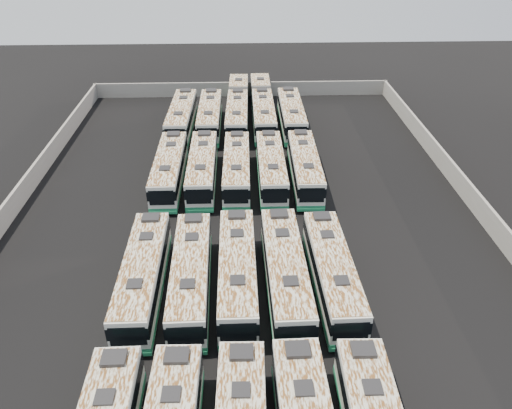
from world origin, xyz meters
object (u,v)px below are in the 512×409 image
(bus_midfront_left, at_px, (191,275))
(bus_midfront_center, at_px, (238,272))
(bus_back_left, at_px, (210,117))
(bus_midfront_far_right, at_px, (332,273))
(bus_back_right, at_px, (262,106))
(bus_back_far_right, at_px, (291,115))
(bus_midback_center, at_px, (237,168))
(bus_back_far_left, at_px, (182,117))
(bus_midfront_far_left, at_px, (143,275))
(bus_midfront_right, at_px, (285,273))
(bus_back_center, at_px, (238,107))
(bus_midback_right, at_px, (271,168))
(bus_midback_left, at_px, (202,168))
(bus_midback_far_left, at_px, (169,169))
(bus_midback_far_right, at_px, (305,167))

(bus_midfront_left, relative_size, bus_midfront_center, 0.99)
(bus_back_left, bearing_deg, bus_midfront_far_right, -71.38)
(bus_back_right, relative_size, bus_back_far_right, 1.52)
(bus_midback_center, xyz_separation_m, bus_back_far_left, (-7.13, 14.69, 0.08))
(bus_midback_center, bearing_deg, bus_back_left, 103.96)
(bus_midfront_far_left, relative_size, bus_midfront_center, 1.00)
(bus_midfront_right, bearing_deg, bus_back_right, 89.01)
(bus_midfront_center, distance_m, bus_midback_center, 17.25)
(bus_midfront_far_right, relative_size, bus_back_center, 0.64)
(bus_back_center, relative_size, bus_back_right, 1.00)
(bus_back_left, bearing_deg, bus_midfront_center, -83.48)
(bus_back_right, xyz_separation_m, bus_back_far_right, (3.65, -3.59, 0.05))
(bus_midfront_center, bearing_deg, bus_midback_center, 89.83)
(bus_midback_right, xyz_separation_m, bus_back_far_left, (-10.77, 14.68, 0.07))
(bus_midfront_right, bearing_deg, bus_midback_left, 111.31)
(bus_midfront_center, xyz_separation_m, bus_midfront_far_right, (7.22, -0.27, -0.04))
(bus_midfront_left, distance_m, bus_midfront_far_right, 10.73)
(bus_midback_far_left, bearing_deg, bus_back_far_right, 45.83)
(bus_midback_far_left, xyz_separation_m, bus_midback_center, (7.10, -0.03, -0.03))
(bus_midfront_far_left, distance_m, bus_midfront_far_right, 14.33)
(bus_midfront_right, bearing_deg, bus_midfront_center, 174.78)
(bus_midback_left, distance_m, bus_back_center, 18.53)
(bus_midback_right, bearing_deg, bus_midfront_far_right, -78.29)
(bus_midfront_far_left, distance_m, bus_midback_far_right, 22.53)
(bus_midfront_right, height_order, bus_midback_center, bus_midfront_right)
(bus_midback_far_left, xyz_separation_m, bus_midback_far_right, (14.33, -0.02, -0.01))
(bus_midfront_center, xyz_separation_m, bus_midback_far_left, (-7.11, 17.28, -0.02))
(bus_midback_right, height_order, bus_back_far_left, bus_back_far_left)
(bus_midback_right, relative_size, bus_back_center, 0.64)
(bus_midfront_right, distance_m, bus_midback_far_right, 17.89)
(bus_back_left, height_order, bus_back_right, bus_back_left)
(bus_midfront_right, xyz_separation_m, bus_midback_far_right, (3.58, 17.52, -0.07))
(bus_midfront_far_right, xyz_separation_m, bus_back_far_right, (0.00, 32.38, 0.07))
(bus_midfront_right, distance_m, bus_midback_left, 19.08)
(bus_midback_left, bearing_deg, bus_back_left, 89.33)
(bus_midback_center, relative_size, bus_back_far_left, 0.96)
(bus_midback_far_right, relative_size, bus_back_center, 0.64)
(bus_midfront_left, xyz_separation_m, bus_back_left, (0.02, 32.31, 0.03))
(bus_midback_center, distance_m, bus_back_left, 15.21)
(bus_midfront_far_left, distance_m, bus_midback_center, 18.77)
(bus_back_far_right, bearing_deg, bus_midback_far_right, -89.65)
(bus_back_center, bearing_deg, bus_midback_far_left, -110.28)
(bus_midfront_center, bearing_deg, bus_midfront_right, -4.35)
(bus_midfront_right, xyz_separation_m, bus_back_center, (-3.46, 35.77, -0.07))
(bus_midfront_center, relative_size, bus_midback_left, 1.01)
(bus_midfront_far_left, xyz_separation_m, bus_midback_right, (10.75, 17.39, -0.03))
(bus_midfront_center, relative_size, bus_midfront_far_right, 1.02)
(bus_midback_far_right, bearing_deg, bus_midback_left, -179.63)
(bus_midfront_left, relative_size, bus_back_far_left, 0.97)
(bus_midback_right, distance_m, bus_back_right, 18.44)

